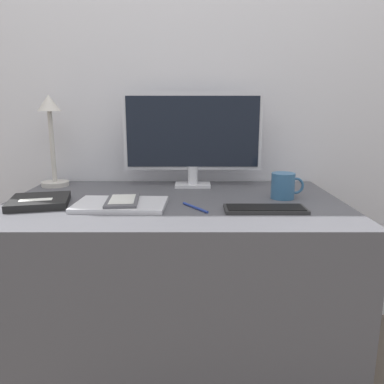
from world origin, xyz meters
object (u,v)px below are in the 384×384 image
Objects in this scene: keyboard at (266,209)px; desk_lamp at (51,129)px; pen at (196,207)px; laptop at (121,205)px; notebook at (40,201)px; coffee_mug at (284,186)px; monitor at (193,135)px; ereader at (123,200)px.

desk_lamp reaches higher than keyboard.
pen is (0.63, -0.39, -0.25)m from desk_lamp.
laptop is 0.30m from notebook.
coffee_mug is (0.10, 0.18, 0.04)m from keyboard.
laptop is at bearing -45.37° from desk_lamp.
monitor reaches higher than notebook.
coffee_mug is (0.90, 0.10, 0.04)m from notebook.
pen is (-0.24, 0.03, -0.00)m from keyboard.
laptop is 0.57m from desk_lamp.
ereader is at bearing -44.13° from desk_lamp.
coffee_mug is at bearing -33.95° from monitor.
monitor is at bearing 54.97° from laptop.
keyboard is 0.24m from pen.
coffee_mug reaches higher than ereader.
notebook is at bearing 176.65° from ereader.
coffee_mug is at bearing 12.05° from laptop.
ereader is (-0.50, 0.06, 0.01)m from keyboard.
ereader is 0.85× the size of notebook.
monitor is 1.85× the size of laptop.
notebook is (-0.80, 0.08, 0.01)m from keyboard.
monitor is at bearing -0.24° from desk_lamp.
desk_lamp is 3.15× the size of coffee_mug.
monitor is at bearing 91.11° from pen.
pen is (0.26, -0.04, -0.02)m from ereader.
laptop is at bearing -167.95° from coffee_mug.
monitor reaches higher than laptop.
desk_lamp reaches higher than coffee_mug.
notebook is at bearing 174.63° from pen.
ereader is 1.63× the size of pen.
monitor is 0.48m from ereader.
monitor is 0.50m from laptop.
ereader is 0.26m from pen.
desk_lamp is 0.42m from notebook.
coffee_mug is at bearing -13.82° from desk_lamp.
laptop reaches higher than keyboard.
ereader is at bearing 172.27° from pen.
notebook is 0.91m from coffee_mug.
notebook is at bearing 174.53° from laptop.
keyboard is 0.50m from ereader.
desk_lamp is (-0.62, 0.00, 0.03)m from monitor.
laptop is at bearing -5.47° from notebook.
laptop is 1.32× the size of notebook.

